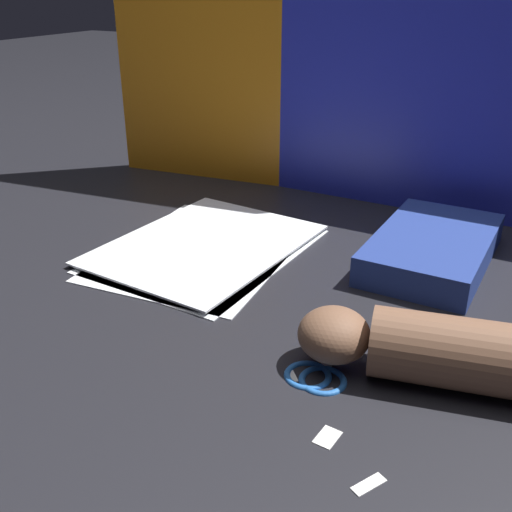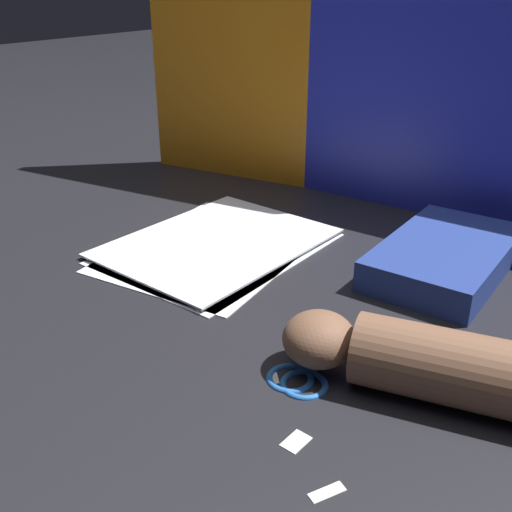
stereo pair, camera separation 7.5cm
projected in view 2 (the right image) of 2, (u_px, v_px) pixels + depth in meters
The scene contains 10 objects.
ground_plane at pixel (257, 299), 0.77m from camera, with size 6.00×6.00×0.00m, color black.
backdrop_panel_left at pixel (292, 32), 1.08m from camera, with size 0.61×0.09×0.57m.
backdrop_panel_center at pixel (496, 109), 0.93m from camera, with size 0.71×0.03×0.38m.
paper_stack at pixel (217, 246), 0.91m from camera, with size 0.28×0.36×0.01m.
book_closed at pixel (445, 257), 0.84m from camera, with size 0.16×0.26×0.04m.
scissors at pixel (309, 368), 0.63m from camera, with size 0.08×0.15×0.01m.
hand_forearm at pixel (415, 360), 0.59m from camera, with size 0.27×0.13×0.07m.
paper_scrap_near at pixel (273, 378), 0.62m from camera, with size 0.02×0.02×0.00m.
paper_scrap_mid at pixel (296, 441), 0.54m from camera, with size 0.02×0.03×0.00m.
paper_scrap_far at pixel (327, 492), 0.48m from camera, with size 0.02×0.03×0.00m.
Camera 2 is at (0.38, -0.56, 0.38)m, focal length 42.00 mm.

